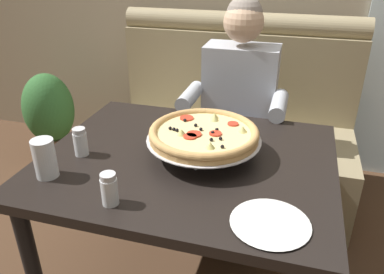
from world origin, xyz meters
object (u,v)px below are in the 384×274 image
drinking_glass (45,160)px  potted_plant (50,115)px  shaker_oregano (110,191)px  plate_near_left (270,222)px  dining_table (187,177)px  shaker_pepper_flakes (81,144)px  pizza (204,134)px  diner_main (236,107)px  booth_bench (229,135)px

drinking_glass → potted_plant: 1.54m
shaker_oregano → plate_near_left: shaker_oregano is taller
shaker_oregano → potted_plant: 1.78m
dining_table → potted_plant: size_ratio=1.63×
dining_table → shaker_pepper_flakes: bearing=-166.9°
drinking_glass → pizza: bearing=31.4°
shaker_pepper_flakes → plate_near_left: 0.80m
dining_table → shaker_oregano: (-0.15, -0.36, 0.14)m
pizza → diner_main: bearing=88.0°
drinking_glass → shaker_pepper_flakes: bearing=78.6°
plate_near_left → drinking_glass: bearing=176.5°
booth_bench → shaker_pepper_flakes: bearing=-111.8°
diner_main → shaker_pepper_flakes: diner_main is taller
shaker_oregano → diner_main: bearing=77.3°
shaker_oregano → plate_near_left: bearing=4.3°
booth_bench → dining_table: 0.97m
plate_near_left → potted_plant: (-1.68, 1.23, -0.37)m
plate_near_left → potted_plant: plate_near_left is taller
diner_main → booth_bench: bearing=106.5°
diner_main → plate_near_left: 1.03m
diner_main → shaker_oregano: size_ratio=11.34×
shaker_oregano → plate_near_left: 0.51m
dining_table → drinking_glass: bearing=-148.7°
plate_near_left → diner_main: bearing=105.7°
shaker_pepper_flakes → plate_near_left: (0.77, -0.22, -0.04)m
shaker_pepper_flakes → plate_near_left: shaker_pepper_flakes is taller
pizza → potted_plant: 1.70m
dining_table → drinking_glass: 0.55m
dining_table → booth_bench: bearing=90.0°
shaker_oregano → drinking_glass: (-0.30, 0.09, 0.02)m
booth_bench → pizza: 1.00m
plate_near_left → dining_table: bearing=138.0°
booth_bench → shaker_pepper_flakes: booth_bench is taller
diner_main → drinking_glass: size_ratio=8.75×
shaker_oregano → booth_bench: bearing=83.3°
shaker_oregano → plate_near_left: size_ratio=0.46×
shaker_oregano → potted_plant: shaker_oregano is taller
drinking_glass → plate_near_left: bearing=-3.5°
dining_table → shaker_oregano: 0.41m
drinking_glass → diner_main: bearing=60.7°
diner_main → drinking_glass: diner_main is taller
booth_bench → shaker_pepper_flakes: 1.18m
drinking_glass → dining_table: bearing=31.3°
booth_bench → dining_table: (0.00, -0.93, 0.26)m
shaker_pepper_flakes → pizza: bearing=15.7°
shaker_oregano → drinking_glass: drinking_glass is taller
drinking_glass → shaker_oregano: bearing=-16.3°
diner_main → shaker_pepper_flakes: 0.91m
booth_bench → drinking_glass: bearing=-110.4°
shaker_oregano → potted_plant: size_ratio=0.16×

